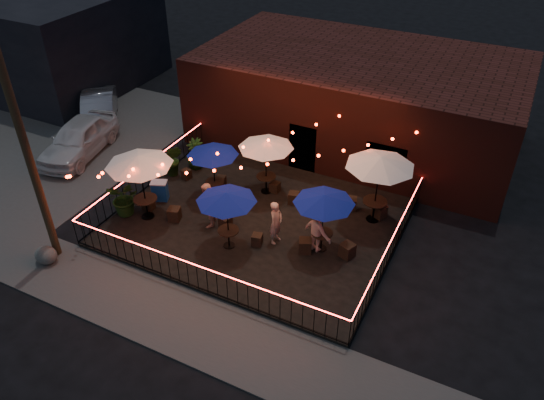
{
  "coord_description": "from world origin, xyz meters",
  "views": [
    {
      "loc": [
        7.46,
        -11.72,
        12.15
      ],
      "look_at": [
        0.5,
        2.2,
        1.12
      ],
      "focal_mm": 35.0,
      "sensor_mm": 36.0,
      "label": 1
    }
  ],
  "objects_px": {
    "utility_pole": "(28,154)",
    "cafe_table_4": "(324,200)",
    "cafe_table_0": "(139,161)",
    "cafe_table_2": "(226,198)",
    "boulder": "(46,255)",
    "cooler": "(160,191)",
    "cafe_table_5": "(380,162)",
    "cafe_table_1": "(213,152)",
    "cafe_table_3": "(266,144)"
  },
  "relations": [
    {
      "from": "cafe_table_3",
      "to": "cooler",
      "type": "height_order",
      "value": "cafe_table_3"
    },
    {
      "from": "cafe_table_0",
      "to": "cafe_table_2",
      "type": "bearing_deg",
      "value": -1.62
    },
    {
      "from": "cafe_table_0",
      "to": "cafe_table_4",
      "type": "bearing_deg",
      "value": 10.34
    },
    {
      "from": "cafe_table_1",
      "to": "cafe_table_2",
      "type": "xyz_separation_m",
      "value": [
        2.03,
        -2.42,
        0.06
      ]
    },
    {
      "from": "cafe_table_5",
      "to": "cooler",
      "type": "distance_m",
      "value": 8.47
    },
    {
      "from": "cafe_table_3",
      "to": "boulder",
      "type": "xyz_separation_m",
      "value": [
        -4.79,
        -6.94,
        -1.98
      ]
    },
    {
      "from": "utility_pole",
      "to": "cafe_table_2",
      "type": "height_order",
      "value": "utility_pole"
    },
    {
      "from": "cafe_table_0",
      "to": "cafe_table_4",
      "type": "distance_m",
      "value": 6.62
    },
    {
      "from": "cafe_table_4",
      "to": "utility_pole",
      "type": "bearing_deg",
      "value": -152.79
    },
    {
      "from": "boulder",
      "to": "cafe_table_4",
      "type": "bearing_deg",
      "value": 29.91
    },
    {
      "from": "cafe_table_0",
      "to": "cafe_table_4",
      "type": "xyz_separation_m",
      "value": [
        6.51,
        1.19,
        -0.34
      ]
    },
    {
      "from": "cafe_table_5",
      "to": "cooler",
      "type": "height_order",
      "value": "cafe_table_5"
    },
    {
      "from": "cafe_table_0",
      "to": "cafe_table_3",
      "type": "relative_size",
      "value": 0.93
    },
    {
      "from": "boulder",
      "to": "cafe_table_5",
      "type": "bearing_deg",
      "value": 37.56
    },
    {
      "from": "cafe_table_0",
      "to": "boulder",
      "type": "height_order",
      "value": "cafe_table_0"
    },
    {
      "from": "cafe_table_2",
      "to": "cafe_table_5",
      "type": "bearing_deg",
      "value": 42.6
    },
    {
      "from": "cafe_table_0",
      "to": "utility_pole",
      "type": "bearing_deg",
      "value": -118.23
    },
    {
      "from": "cafe_table_2",
      "to": "cooler",
      "type": "distance_m",
      "value": 4.34
    },
    {
      "from": "cafe_table_2",
      "to": "boulder",
      "type": "height_order",
      "value": "cafe_table_2"
    },
    {
      "from": "cafe_table_4",
      "to": "cafe_table_5",
      "type": "distance_m",
      "value": 2.68
    },
    {
      "from": "cooler",
      "to": "boulder",
      "type": "height_order",
      "value": "cooler"
    },
    {
      "from": "cafe_table_4",
      "to": "cafe_table_5",
      "type": "bearing_deg",
      "value": 65.55
    },
    {
      "from": "cafe_table_1",
      "to": "cafe_table_5",
      "type": "height_order",
      "value": "cafe_table_5"
    },
    {
      "from": "cafe_table_1",
      "to": "cooler",
      "type": "height_order",
      "value": "cafe_table_1"
    },
    {
      "from": "cafe_table_2",
      "to": "cooler",
      "type": "bearing_deg",
      "value": 162.01
    },
    {
      "from": "cafe_table_2",
      "to": "utility_pole",
      "type": "bearing_deg",
      "value": -150.94
    },
    {
      "from": "cafe_table_1",
      "to": "utility_pole",
      "type": "bearing_deg",
      "value": -120.77
    },
    {
      "from": "utility_pole",
      "to": "cafe_table_4",
      "type": "xyz_separation_m",
      "value": [
        8.11,
        4.17,
        -1.78
      ]
    },
    {
      "from": "cafe_table_1",
      "to": "cafe_table_3",
      "type": "xyz_separation_m",
      "value": [
        1.66,
        1.15,
        0.17
      ]
    },
    {
      "from": "utility_pole",
      "to": "cafe_table_1",
      "type": "height_order",
      "value": "utility_pole"
    },
    {
      "from": "cafe_table_1",
      "to": "cafe_table_4",
      "type": "height_order",
      "value": "cafe_table_4"
    },
    {
      "from": "cafe_table_1",
      "to": "cafe_table_5",
      "type": "relative_size",
      "value": 0.83
    },
    {
      "from": "utility_pole",
      "to": "cafe_table_0",
      "type": "height_order",
      "value": "utility_pole"
    },
    {
      "from": "cafe_table_1",
      "to": "cafe_table_4",
      "type": "relative_size",
      "value": 0.89
    },
    {
      "from": "utility_pole",
      "to": "cafe_table_3",
      "type": "height_order",
      "value": "utility_pole"
    },
    {
      "from": "cooler",
      "to": "cafe_table_4",
      "type": "bearing_deg",
      "value": -22.44
    },
    {
      "from": "utility_pole",
      "to": "cafe_table_4",
      "type": "height_order",
      "value": "utility_pole"
    },
    {
      "from": "cafe_table_3",
      "to": "cafe_table_2",
      "type": "bearing_deg",
      "value": -84.1
    },
    {
      "from": "cafe_table_4",
      "to": "cooler",
      "type": "xyz_separation_m",
      "value": [
        -6.74,
        -0.05,
        -1.66
      ]
    },
    {
      "from": "boulder",
      "to": "cafe_table_1",
      "type": "bearing_deg",
      "value": 61.55
    },
    {
      "from": "utility_pole",
      "to": "cooler",
      "type": "xyz_separation_m",
      "value": [
        1.36,
        4.12,
        -3.44
      ]
    },
    {
      "from": "cafe_table_0",
      "to": "cooler",
      "type": "height_order",
      "value": "cafe_table_0"
    },
    {
      "from": "cafe_table_0",
      "to": "cooler",
      "type": "relative_size",
      "value": 3.27
    },
    {
      "from": "cafe_table_2",
      "to": "cafe_table_4",
      "type": "xyz_separation_m",
      "value": [
        2.92,
        1.29,
        0.02
      ]
    },
    {
      "from": "boulder",
      "to": "cafe_table_0",
      "type": "bearing_deg",
      "value": 65.49
    },
    {
      "from": "cafe_table_1",
      "to": "cafe_table_3",
      "type": "height_order",
      "value": "cafe_table_3"
    },
    {
      "from": "cafe_table_0",
      "to": "cafe_table_5",
      "type": "xyz_separation_m",
      "value": [
        7.6,
        3.59,
        0.06
      ]
    },
    {
      "from": "cafe_table_1",
      "to": "cafe_table_0",
      "type": "bearing_deg",
      "value": -123.84
    },
    {
      "from": "utility_pole",
      "to": "boulder",
      "type": "distance_m",
      "value": 3.7
    },
    {
      "from": "cafe_table_5",
      "to": "boulder",
      "type": "xyz_separation_m",
      "value": [
        -9.18,
        -7.06,
        -2.3
      ]
    }
  ]
}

